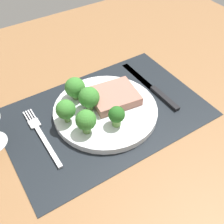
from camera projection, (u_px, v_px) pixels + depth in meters
The scene contains 11 objects.
ground_plane at pixel (106, 118), 68.91cm from camera, with size 140.00×110.00×3.00cm, color brown.
placemat at pixel (106, 113), 67.74cm from camera, with size 47.80×31.50×0.30cm, color black.
plate at pixel (105, 111), 67.06cm from camera, with size 24.96×24.96×1.60cm, color silver.
steak at pixel (114, 96), 67.85cm from camera, with size 10.97×9.42×2.21cm, color #9E6B5B.
broccoli_near_steak at pixel (75, 88), 66.77cm from camera, with size 4.94×4.94×5.83cm.
broccoli_near_fork at pixel (86, 120), 58.94cm from camera, with size 4.53×4.53×5.91cm.
broccoli_center at pixel (66, 110), 61.05cm from camera, with size 4.45×4.45×5.90cm.
broccoli_back_left at pixel (89, 98), 63.77cm from camera, with size 4.90×4.90×6.18cm.
broccoli_front_edge at pixel (117, 115), 60.67cm from camera, with size 3.72×3.72×5.13cm.
fork at pixel (42, 136), 62.26cm from camera, with size 2.40×19.20×0.50cm.
knife at pixel (154, 89), 73.52cm from camera, with size 1.80×23.00×0.80cm.
Camera 1 is at (-24.23, -40.72, 48.58)cm, focal length 44.68 mm.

